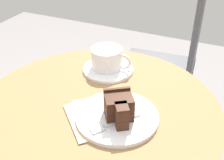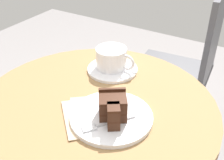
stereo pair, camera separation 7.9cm
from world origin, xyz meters
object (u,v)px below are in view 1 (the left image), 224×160
Objects in this scene: teaspoon at (126,67)px; cake_slice at (119,108)px; coffee_cup at (107,58)px; napkin at (104,115)px; cake_plate at (117,117)px; saucer at (108,69)px; cafe_chair at (174,59)px; fork at (111,125)px.

teaspoon is 0.83× the size of cake_slice.
napkin is at bearing -67.24° from coffee_cup.
coffee_cup is at bearing -116.69° from teaspoon.
napkin is at bearing -170.84° from cake_plate.
saucer is at bearing 120.38° from cake_plate.
cake_slice reaches higher than cake_plate.
teaspoon is at bearing 30.16° from saucer.
coffee_cup is at bearing 112.76° from napkin.
cafe_chair is (0.11, 0.56, -0.22)m from saucer.
coffee_cup is 0.25m from cake_plate.
cake_slice is 0.83× the size of fork.
cake_slice is 0.81m from cafe_chair.
teaspoon is 0.58m from cafe_chair.
teaspoon is at bearing 106.50° from cake_plate.
cake_slice is at bearing -2.88° from cafe_chair.
coffee_cup reaches higher than napkin.
cafe_chair is at bearing 78.69° from coffee_cup.
coffee_cup reaches higher than cake_plate.
fork is at bearing -37.03° from teaspoon.
saucer is at bearing 121.23° from cake_slice.
cafe_chair is at bearing 79.24° from saucer.
fork reaches higher than napkin.
saucer is 0.06m from teaspoon.
coffee_cup is at bearing 120.87° from cake_plate.
saucer is at bearing -111.25° from teaspoon.
fork is at bearing -63.31° from coffee_cup.
cafe_chair reaches higher than saucer.
cake_plate is 1.80× the size of fork.
cafe_chair reaches higher than coffee_cup.
fork is at bearing -45.46° from napkin.
napkin is (0.09, -0.21, -0.00)m from saucer.
napkin is 0.80m from cafe_chair.
teaspoon is (0.06, 0.03, -0.03)m from coffee_cup.
teaspoon is 0.25m from cake_plate.
cake_plate is at bearing -140.29° from fork.
saucer is at bearing 112.04° from napkin.
fork is at bearing -63.82° from saucer.
cake_plate is (0.07, -0.24, -0.00)m from teaspoon.
saucer is at bearing -39.96° from coffee_cup.
teaspoon is 0.24m from napkin.
coffee_cup is 0.63× the size of cake_plate.
coffee_cup is 1.14× the size of fork.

